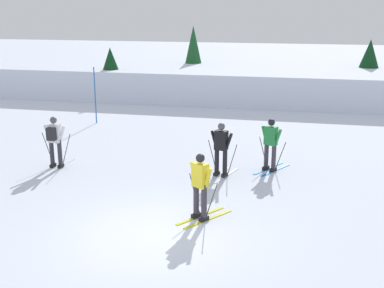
% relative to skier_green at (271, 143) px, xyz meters
% --- Properties ---
extents(ground_plane, '(120.00, 120.00, 0.00)m').
position_rel_skier_green_xyz_m(ground_plane, '(-2.38, -5.25, -0.92)').
color(ground_plane, silver).
extents(far_snow_ridge, '(80.00, 8.69, 1.68)m').
position_rel_skier_green_xyz_m(far_snow_ridge, '(-2.38, 13.84, -0.08)').
color(far_snow_ridge, silver).
rests_on(far_snow_ridge, ground).
extents(skier_green, '(1.11, 1.57, 1.71)m').
position_rel_skier_green_xyz_m(skier_green, '(0.00, 0.00, 0.00)').
color(skier_green, '#237AC6').
rests_on(skier_green, ground).
extents(skier_yellow, '(1.23, 1.52, 1.71)m').
position_rel_skier_green_xyz_m(skier_yellow, '(-1.44, -4.16, 0.00)').
color(skier_yellow, gold).
rests_on(skier_yellow, ground).
extents(skier_black, '(0.96, 1.64, 1.71)m').
position_rel_skier_green_xyz_m(skier_black, '(-1.45, -0.88, 0.00)').
color(skier_black, silver).
rests_on(skier_black, ground).
extents(skier_white, '(1.00, 1.60, 1.71)m').
position_rel_skier_green_xyz_m(skier_white, '(-6.83, -1.19, 0.04)').
color(skier_white, silver).
rests_on(skier_white, ground).
extents(trail_marker_pole, '(0.05, 0.05, 2.52)m').
position_rel_skier_green_xyz_m(trail_marker_pole, '(-8.07, 5.09, 0.34)').
color(trail_marker_pole, '#1E56AD').
rests_on(trail_marker_pole, ground).
extents(conifer_far_left, '(1.47, 1.47, 3.93)m').
position_rel_skier_green_xyz_m(conifer_far_left, '(-5.66, 14.75, 1.34)').
color(conifer_far_left, '#513823').
rests_on(conifer_far_left, ground).
extents(conifer_far_right, '(1.89, 1.89, 3.27)m').
position_rel_skier_green_xyz_m(conifer_far_right, '(4.60, 14.65, 0.97)').
color(conifer_far_right, '#513823').
rests_on(conifer_far_right, ground).
extents(conifer_far_centre, '(1.70, 1.70, 2.88)m').
position_rel_skier_green_xyz_m(conifer_far_centre, '(-9.49, 10.72, 0.78)').
color(conifer_far_centre, '#513823').
rests_on(conifer_far_centre, ground).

